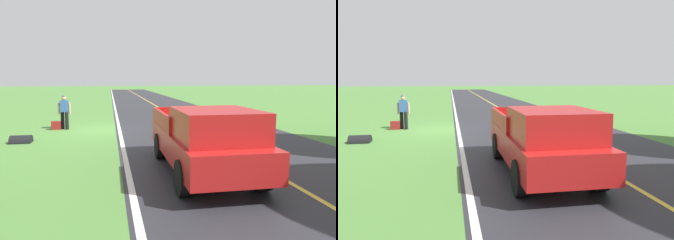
% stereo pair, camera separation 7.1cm
% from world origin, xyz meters
% --- Properties ---
extents(ground_plane, '(200.00, 200.00, 0.00)m').
position_xyz_m(ground_plane, '(0.00, 0.00, 0.00)').
color(ground_plane, '#4C7F38').
extents(road_surface, '(8.07, 120.00, 0.00)m').
position_xyz_m(road_surface, '(-4.89, 0.00, 0.00)').
color(road_surface, '#28282D').
rests_on(road_surface, ground).
extents(lane_edge_line, '(0.16, 117.60, 0.00)m').
position_xyz_m(lane_edge_line, '(-1.04, 0.00, 0.01)').
color(lane_edge_line, silver).
rests_on(lane_edge_line, ground).
extents(lane_centre_line, '(0.14, 117.60, 0.00)m').
position_xyz_m(lane_centre_line, '(-4.89, 0.00, 0.01)').
color(lane_centre_line, gold).
rests_on(lane_centre_line, ground).
extents(hitchhiker_walking, '(0.62, 0.51, 1.75)m').
position_xyz_m(hitchhiker_walking, '(1.67, -0.55, 0.98)').
color(hitchhiker_walking, black).
rests_on(hitchhiker_walking, ground).
extents(suitcase_carried, '(0.47, 0.24, 0.43)m').
position_xyz_m(suitcase_carried, '(2.08, -0.43, 0.21)').
color(suitcase_carried, maroon).
rests_on(suitcase_carried, ground).
extents(pickup_truck_passing, '(2.13, 5.41, 1.82)m').
position_xyz_m(pickup_truck_passing, '(-3.04, 8.02, 0.97)').
color(pickup_truck_passing, '#B21919').
rests_on(pickup_truck_passing, ground).
extents(drainage_culvert, '(0.80, 0.60, 0.60)m').
position_xyz_m(drainage_culvert, '(2.92, 2.71, 0.00)').
color(drainage_culvert, black).
rests_on(drainage_culvert, ground).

